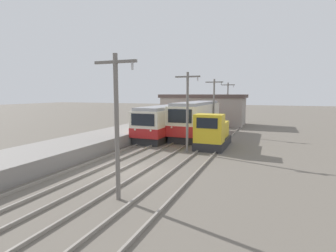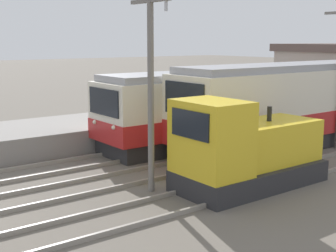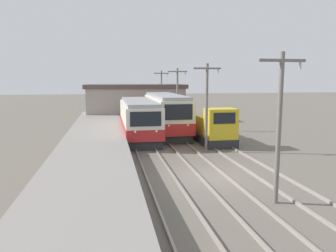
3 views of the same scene
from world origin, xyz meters
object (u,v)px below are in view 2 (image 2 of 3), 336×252
Objects in this scene: commuter_train_left at (209,110)px; catenary_mast_mid at (151,84)px; commuter_train_center at (285,109)px; shunting_locomotive at (245,151)px.

commuter_train_left is 7.86m from catenary_mast_mid.
commuter_train_center is 6.40m from shunting_locomotive.
shunting_locomotive is at bearing -61.95° from commuter_train_center.
commuter_train_left reaches higher than shunting_locomotive.
commuter_train_left is 3.45m from commuter_train_center.
catenary_mast_mid is at bearing -55.62° from commuter_train_left.
commuter_train_center is (2.80, 2.02, 0.16)m from commuter_train_left.
shunting_locomotive is 3.81m from catenary_mast_mid.
shunting_locomotive is at bearing -31.93° from commuter_train_left.
commuter_train_center is 8.62m from catenary_mast_mid.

